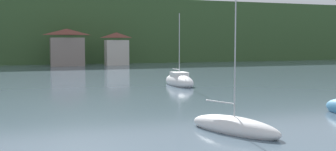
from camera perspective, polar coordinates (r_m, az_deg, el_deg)
wooded_hillside at (r=116.00m, az=-17.89°, el=5.14°), size 352.00×45.27×29.01m
shore_building_westcentral at (r=84.49m, az=-13.79°, el=3.73°), size 6.82×3.76×7.44m
shore_building_central at (r=85.80m, az=-7.14°, el=3.62°), size 4.81×3.36×6.78m
sailboat_far_1 at (r=45.35m, az=1.57°, el=-0.79°), size 2.50×6.99×8.32m
sailboat_mid_2 at (r=21.96m, az=9.14°, el=-7.06°), size 3.71×5.76×8.58m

